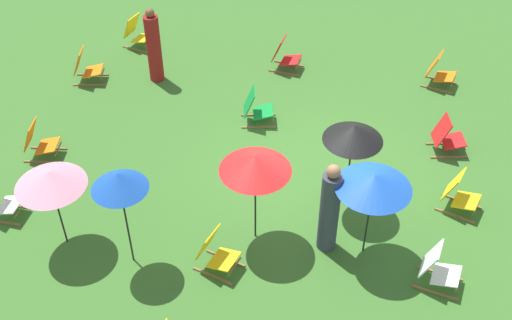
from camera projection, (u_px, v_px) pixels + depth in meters
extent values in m
plane|color=#386B28|center=(316.00, 189.00, 12.47)|extent=(40.00, 40.00, 0.00)
cube|color=olive|center=(436.00, 90.00, 14.99)|extent=(0.18, 0.75, 0.04)
cube|color=olive|center=(441.00, 80.00, 15.29)|extent=(0.18, 0.75, 0.04)
cube|color=orange|center=(445.00, 77.00, 14.94)|extent=(0.56, 0.52, 0.13)
cube|color=orange|center=(434.00, 63.00, 14.86)|extent=(0.52, 0.34, 0.57)
cylinder|color=olive|center=(453.00, 81.00, 14.93)|extent=(0.44, 0.11, 0.03)
cube|color=olive|center=(136.00, 50.00, 16.32)|extent=(0.21, 0.75, 0.04)
cube|color=olive|center=(145.00, 42.00, 16.62)|extent=(0.21, 0.75, 0.04)
cube|color=yellow|center=(143.00, 38.00, 16.27)|extent=(0.56, 0.53, 0.13)
cube|color=yellow|center=(131.00, 26.00, 16.19)|extent=(0.52, 0.35, 0.57)
cylinder|color=olive|center=(150.00, 42.00, 16.25)|extent=(0.44, 0.13, 0.03)
cube|color=olive|center=(89.00, 85.00, 15.13)|extent=(0.21, 0.75, 0.04)
cube|color=olive|center=(93.00, 75.00, 15.46)|extent=(0.21, 0.75, 0.04)
cube|color=orange|center=(94.00, 71.00, 15.13)|extent=(0.57, 0.53, 0.13)
cube|color=orange|center=(79.00, 61.00, 14.95)|extent=(0.52, 0.35, 0.57)
cylinder|color=olive|center=(102.00, 73.00, 15.17)|extent=(0.43, 0.13, 0.03)
cube|color=olive|center=(42.00, 162.00, 13.05)|extent=(0.18, 0.75, 0.04)
cube|color=olive|center=(49.00, 148.00, 13.38)|extent=(0.18, 0.75, 0.04)
cube|color=orange|center=(48.00, 146.00, 13.04)|extent=(0.55, 0.51, 0.13)
cube|color=orange|center=(30.00, 134.00, 12.87)|extent=(0.52, 0.33, 0.57)
cylinder|color=olive|center=(58.00, 149.00, 13.08)|extent=(0.44, 0.11, 0.03)
cube|color=olive|center=(449.00, 157.00, 13.16)|extent=(0.24, 0.74, 0.04)
cube|color=olive|center=(444.00, 144.00, 13.49)|extent=(0.24, 0.74, 0.04)
cube|color=red|center=(453.00, 141.00, 13.16)|extent=(0.58, 0.55, 0.13)
cube|color=red|center=(441.00, 130.00, 12.98)|extent=(0.53, 0.37, 0.57)
cylinder|color=olive|center=(462.00, 143.00, 13.21)|extent=(0.43, 0.14, 0.03)
cube|color=olive|center=(435.00, 293.00, 10.58)|extent=(0.15, 0.76, 0.04)
cube|color=olive|center=(440.00, 273.00, 10.88)|extent=(0.15, 0.76, 0.04)
cube|color=white|center=(446.00, 275.00, 10.54)|extent=(0.54, 0.50, 0.13)
cube|color=white|center=(431.00, 258.00, 10.44)|extent=(0.51, 0.32, 0.57)
cylinder|color=olive|center=(458.00, 281.00, 10.52)|extent=(0.44, 0.09, 0.03)
cube|color=olive|center=(284.00, 73.00, 15.52)|extent=(0.10, 0.76, 0.04)
cube|color=olive|center=(289.00, 64.00, 15.83)|extent=(0.10, 0.76, 0.04)
cube|color=red|center=(291.00, 60.00, 15.49)|extent=(0.51, 0.47, 0.13)
cube|color=red|center=(279.00, 48.00, 15.37)|extent=(0.50, 0.29, 0.57)
cylinder|color=olive|center=(299.00, 64.00, 15.48)|extent=(0.44, 0.06, 0.03)
cube|color=olive|center=(259.00, 127.00, 13.91)|extent=(0.24, 0.74, 0.04)
cube|color=olive|center=(258.00, 115.00, 14.25)|extent=(0.24, 0.74, 0.04)
cube|color=#148C38|center=(263.00, 112.00, 13.92)|extent=(0.58, 0.55, 0.13)
cube|color=#148C38|center=(249.00, 101.00, 13.73)|extent=(0.53, 0.37, 0.57)
cylinder|color=olive|center=(272.00, 114.00, 13.97)|extent=(0.43, 0.15, 0.03)
cube|color=olive|center=(213.00, 276.00, 10.84)|extent=(0.22, 0.75, 0.04)
cube|color=olive|center=(226.00, 258.00, 11.13)|extent=(0.22, 0.75, 0.04)
cube|color=yellow|center=(224.00, 260.00, 10.78)|extent=(0.57, 0.54, 0.13)
cube|color=yellow|center=(208.00, 242.00, 10.71)|extent=(0.53, 0.36, 0.57)
cylinder|color=olive|center=(234.00, 267.00, 10.76)|extent=(0.43, 0.13, 0.03)
cube|color=olive|center=(455.00, 216.00, 11.90)|extent=(0.24, 0.74, 0.04)
cube|color=olive|center=(461.00, 201.00, 12.19)|extent=(0.24, 0.74, 0.04)
cube|color=yellow|center=(466.00, 201.00, 11.84)|extent=(0.58, 0.55, 0.13)
cube|color=yellow|center=(453.00, 184.00, 11.77)|extent=(0.53, 0.37, 0.57)
cylinder|color=olive|center=(476.00, 207.00, 11.81)|extent=(0.43, 0.15, 0.03)
cube|color=olive|center=(2.00, 222.00, 11.78)|extent=(0.06, 0.76, 0.04)
cube|color=olive|center=(14.00, 205.00, 12.11)|extent=(0.06, 0.76, 0.04)
cube|color=white|center=(9.00, 205.00, 11.76)|extent=(0.49, 0.45, 0.13)
cylinder|color=olive|center=(20.00, 209.00, 11.78)|extent=(0.44, 0.04, 0.03)
cylinder|color=black|center=(58.00, 209.00, 10.92)|extent=(0.03, 0.03, 1.63)
cone|color=pink|center=(49.00, 179.00, 10.46)|extent=(1.18, 1.18, 0.30)
cylinder|color=black|center=(126.00, 220.00, 10.49)|extent=(0.03, 0.03, 1.97)
cone|color=#194CB2|center=(119.00, 181.00, 9.92)|extent=(0.91, 0.91, 0.31)
cylinder|color=black|center=(349.00, 167.00, 11.58)|extent=(0.03, 0.03, 1.83)
cone|color=black|center=(353.00, 133.00, 11.06)|extent=(1.06, 1.06, 0.31)
cylinder|color=black|center=(369.00, 215.00, 10.72)|extent=(0.03, 0.03, 1.75)
cone|color=#194CB2|center=(374.00, 182.00, 10.22)|extent=(1.25, 1.25, 0.27)
cylinder|color=black|center=(255.00, 199.00, 10.95)|extent=(0.03, 0.03, 1.85)
cone|color=red|center=(255.00, 163.00, 10.43)|extent=(1.21, 1.21, 0.30)
cylinder|color=maroon|center=(154.00, 49.00, 14.83)|extent=(0.47, 0.47, 1.64)
sphere|color=brown|center=(150.00, 13.00, 14.23)|extent=(0.21, 0.21, 0.21)
cylinder|color=#333847|center=(329.00, 212.00, 10.85)|extent=(0.48, 0.48, 1.64)
sphere|color=#936647|center=(333.00, 172.00, 10.24)|extent=(0.23, 0.23, 0.23)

